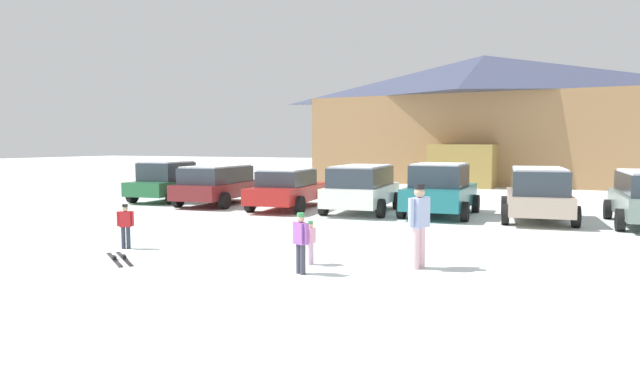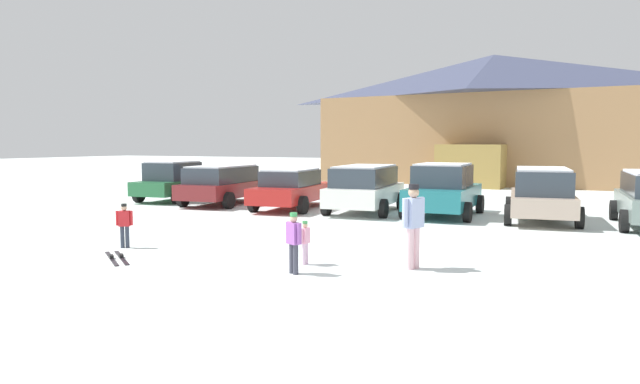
{
  "view_description": "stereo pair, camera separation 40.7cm",
  "coord_description": "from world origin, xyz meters",
  "px_view_note": "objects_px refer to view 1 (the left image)",
  "views": [
    {
      "loc": [
        5.21,
        -7.84,
        2.45
      ],
      "look_at": [
        -1.2,
        6.51,
        1.11
      ],
      "focal_mm": 32.0,
      "sensor_mm": 36.0,
      "label": 1
    },
    {
      "loc": [
        5.58,
        -7.67,
        2.45
      ],
      "look_at": [
        -1.2,
        6.51,
        1.11
      ],
      "focal_mm": 32.0,
      "sensor_mm": 36.0,
      "label": 2
    }
  ],
  "objects_px": {
    "parked_teal_hatchback": "(440,190)",
    "skier_adult_in_blue_parka": "(419,221)",
    "skier_child_in_purple_jacket": "(301,240)",
    "parked_maroon_van": "(218,183)",
    "ski_lodge": "(482,118)",
    "parked_green_coupe": "(169,181)",
    "parked_red_sedan": "(289,188)",
    "skier_child_in_pink_snowsuit": "(311,240)",
    "pair_of_skis": "(119,259)",
    "skier_child_in_red_jacket": "(125,224)",
    "parked_white_suv": "(362,187)",
    "parked_beige_suv": "(538,192)"
  },
  "relations": [
    {
      "from": "parked_teal_hatchback",
      "to": "skier_adult_in_blue_parka",
      "type": "xyz_separation_m",
      "value": [
        1.4,
        -8.38,
        0.06
      ]
    },
    {
      "from": "skier_child_in_purple_jacket",
      "to": "skier_adult_in_blue_parka",
      "type": "xyz_separation_m",
      "value": [
        1.9,
        1.39,
        0.28
      ]
    },
    {
      "from": "parked_maroon_van",
      "to": "skier_child_in_purple_jacket",
      "type": "relative_size",
      "value": 3.9
    },
    {
      "from": "ski_lodge",
      "to": "skier_adult_in_blue_parka",
      "type": "xyz_separation_m",
      "value": [
        2.76,
        -27.01,
        -3.14
      ]
    },
    {
      "from": "parked_teal_hatchback",
      "to": "skier_adult_in_blue_parka",
      "type": "relative_size",
      "value": 2.54
    },
    {
      "from": "parked_green_coupe",
      "to": "parked_teal_hatchback",
      "type": "bearing_deg",
      "value": -1.15
    },
    {
      "from": "parked_red_sedan",
      "to": "skier_child_in_pink_snowsuit",
      "type": "height_order",
      "value": "parked_red_sedan"
    },
    {
      "from": "skier_child_in_pink_snowsuit",
      "to": "pair_of_skis",
      "type": "distance_m",
      "value": 4.13
    },
    {
      "from": "skier_child_in_purple_jacket",
      "to": "skier_child_in_red_jacket",
      "type": "height_order",
      "value": "skier_child_in_purple_jacket"
    },
    {
      "from": "skier_child_in_pink_snowsuit",
      "to": "skier_adult_in_blue_parka",
      "type": "distance_m",
      "value": 2.21
    },
    {
      "from": "parked_white_suv",
      "to": "parked_teal_hatchback",
      "type": "distance_m",
      "value": 2.76
    },
    {
      "from": "parked_white_suv",
      "to": "skier_child_in_red_jacket",
      "type": "height_order",
      "value": "parked_white_suv"
    },
    {
      "from": "parked_red_sedan",
      "to": "skier_child_in_red_jacket",
      "type": "xyz_separation_m",
      "value": [
        0.26,
        -8.81,
        -0.19
      ]
    },
    {
      "from": "parked_teal_hatchback",
      "to": "parked_white_suv",
      "type": "bearing_deg",
      "value": -176.27
    },
    {
      "from": "parked_red_sedan",
      "to": "skier_child_in_red_jacket",
      "type": "distance_m",
      "value": 8.82
    },
    {
      "from": "pair_of_skis",
      "to": "parked_red_sedan",
      "type": "bearing_deg",
      "value": 95.97
    },
    {
      "from": "parked_maroon_van",
      "to": "skier_adult_in_blue_parka",
      "type": "distance_m",
      "value": 13.18
    },
    {
      "from": "parked_beige_suv",
      "to": "parked_red_sedan",
      "type": "bearing_deg",
      "value": -177.79
    },
    {
      "from": "ski_lodge",
      "to": "skier_child_in_red_jacket",
      "type": "distance_m",
      "value": 28.25
    },
    {
      "from": "skier_child_in_red_jacket",
      "to": "pair_of_skis",
      "type": "bearing_deg",
      "value": -53.43
    },
    {
      "from": "parked_green_coupe",
      "to": "ski_lodge",
      "type": "bearing_deg",
      "value": 60.75
    },
    {
      "from": "parked_beige_suv",
      "to": "skier_child_in_red_jacket",
      "type": "xyz_separation_m",
      "value": [
        -8.48,
        -9.15,
        -0.32
      ]
    },
    {
      "from": "parked_maroon_van",
      "to": "skier_child_in_pink_snowsuit",
      "type": "bearing_deg",
      "value": -46.9
    },
    {
      "from": "parked_green_coupe",
      "to": "parked_maroon_van",
      "type": "distance_m",
      "value": 2.79
    },
    {
      "from": "parked_green_coupe",
      "to": "skier_child_in_red_jacket",
      "type": "distance_m",
      "value": 11.27
    },
    {
      "from": "parked_maroon_van",
      "to": "skier_child_in_pink_snowsuit",
      "type": "relative_size",
      "value": 5.09
    },
    {
      "from": "parked_green_coupe",
      "to": "parked_red_sedan",
      "type": "xyz_separation_m",
      "value": [
        6.03,
        -0.53,
        -0.07
      ]
    },
    {
      "from": "skier_child_in_red_jacket",
      "to": "ski_lodge",
      "type": "bearing_deg",
      "value": 81.78
    },
    {
      "from": "parked_green_coupe",
      "to": "pair_of_skis",
      "type": "distance_m",
      "value": 12.58
    },
    {
      "from": "ski_lodge",
      "to": "skier_child_in_pink_snowsuit",
      "type": "xyz_separation_m",
      "value": [
        0.67,
        -27.56,
        -3.58
      ]
    },
    {
      "from": "skier_child_in_red_jacket",
      "to": "skier_adult_in_blue_parka",
      "type": "height_order",
      "value": "skier_adult_in_blue_parka"
    },
    {
      "from": "ski_lodge",
      "to": "parked_teal_hatchback",
      "type": "xyz_separation_m",
      "value": [
        1.37,
        -18.63,
        -3.2
      ]
    },
    {
      "from": "parked_green_coupe",
      "to": "skier_child_in_purple_jacket",
      "type": "relative_size",
      "value": 3.64
    },
    {
      "from": "parked_beige_suv",
      "to": "skier_adult_in_blue_parka",
      "type": "relative_size",
      "value": 2.7
    },
    {
      "from": "parked_maroon_van",
      "to": "parked_teal_hatchback",
      "type": "bearing_deg",
      "value": 1.02
    },
    {
      "from": "parked_teal_hatchback",
      "to": "skier_child_in_purple_jacket",
      "type": "xyz_separation_m",
      "value": [
        -0.5,
        -9.77,
        -0.23
      ]
    },
    {
      "from": "parked_maroon_van",
      "to": "skier_adult_in_blue_parka",
      "type": "xyz_separation_m",
      "value": [
        10.3,
        -8.22,
        0.08
      ]
    },
    {
      "from": "parked_beige_suv",
      "to": "skier_child_in_red_jacket",
      "type": "relative_size",
      "value": 4.3
    },
    {
      "from": "parked_teal_hatchback",
      "to": "skier_child_in_purple_jacket",
      "type": "bearing_deg",
      "value": -92.94
    },
    {
      "from": "parked_red_sedan",
      "to": "skier_child_in_purple_jacket",
      "type": "bearing_deg",
      "value": -61.55
    },
    {
      "from": "parked_red_sedan",
      "to": "parked_beige_suv",
      "type": "relative_size",
      "value": 1.09
    },
    {
      "from": "parked_maroon_van",
      "to": "parked_beige_suv",
      "type": "bearing_deg",
      "value": 0.94
    },
    {
      "from": "parked_red_sedan",
      "to": "skier_child_in_red_jacket",
      "type": "relative_size",
      "value": 4.67
    },
    {
      "from": "skier_child_in_pink_snowsuit",
      "to": "ski_lodge",
      "type": "bearing_deg",
      "value": 91.4
    },
    {
      "from": "parked_green_coupe",
      "to": "parked_beige_suv",
      "type": "relative_size",
      "value": 0.94
    },
    {
      "from": "skier_child_in_red_jacket",
      "to": "skier_adult_in_blue_parka",
      "type": "xyz_separation_m",
      "value": [
        6.77,
        0.73,
        0.35
      ]
    },
    {
      "from": "skier_child_in_purple_jacket",
      "to": "parked_teal_hatchback",
      "type": "bearing_deg",
      "value": 87.06
    },
    {
      "from": "parked_maroon_van",
      "to": "parked_red_sedan",
      "type": "distance_m",
      "value": 3.27
    },
    {
      "from": "parked_white_suv",
      "to": "skier_child_in_purple_jacket",
      "type": "height_order",
      "value": "parked_white_suv"
    },
    {
      "from": "parked_teal_hatchback",
      "to": "parked_beige_suv",
      "type": "distance_m",
      "value": 3.11
    }
  ]
}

